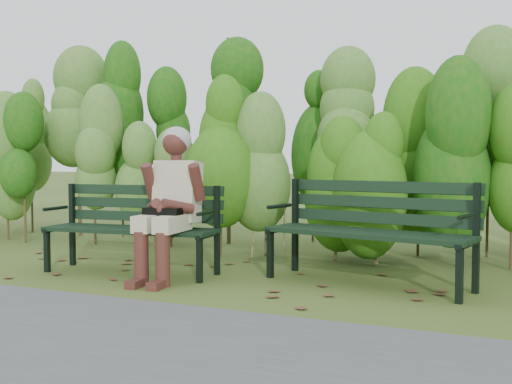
% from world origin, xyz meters
% --- Properties ---
extents(ground, '(80.00, 80.00, 0.00)m').
position_xyz_m(ground, '(0.00, 0.00, 0.00)').
color(ground, '#41511D').
extents(footpath, '(60.00, 2.50, 0.01)m').
position_xyz_m(footpath, '(0.00, -2.20, 0.01)').
color(footpath, '#474749').
rests_on(footpath, ground).
extents(hedge_band, '(11.04, 1.67, 2.42)m').
position_xyz_m(hedge_band, '(0.00, 1.86, 1.26)').
color(hedge_band, '#47381E').
rests_on(hedge_band, ground).
extents(leaf_litter, '(5.83, 2.24, 0.01)m').
position_xyz_m(leaf_litter, '(0.51, -0.14, 0.00)').
color(leaf_litter, brown).
rests_on(leaf_litter, ground).
extents(bench_left, '(1.65, 0.65, 0.81)m').
position_xyz_m(bench_left, '(-1.09, 0.05, 0.47)').
color(bench_left, black).
rests_on(bench_left, ground).
extents(bench_right, '(1.80, 0.92, 0.86)m').
position_xyz_m(bench_right, '(1.03, 0.40, 0.51)').
color(bench_right, black).
rests_on(bench_right, ground).
extents(seated_woman, '(0.57, 0.84, 1.33)m').
position_xyz_m(seated_woman, '(-0.63, -0.08, 0.73)').
color(seated_woman, beige).
rests_on(seated_woman, ground).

